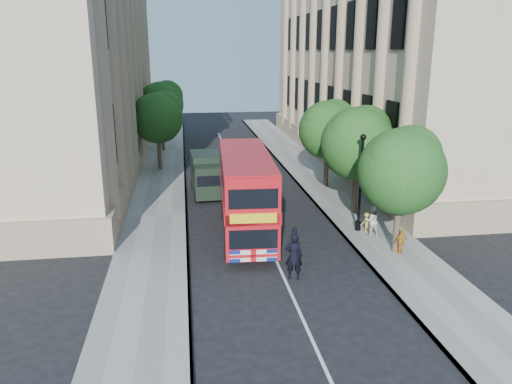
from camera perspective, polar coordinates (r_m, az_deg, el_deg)
name	(u,v)px	position (r m, az deg, el deg)	size (l,w,h in m)	color
ground	(289,290)	(20.67, 3.83, -11.08)	(120.00, 120.00, 0.00)	black
pavement_right	(347,208)	(31.06, 10.40, -1.79)	(3.50, 80.00, 0.12)	gray
pavement_left	(157,216)	(29.55, -11.29, -2.76)	(3.50, 80.00, 0.12)	gray
building_right	(391,54)	(45.60, 15.20, 14.94)	(12.00, 38.00, 18.00)	tan
building_left	(53,55)	(43.11, -22.16, 14.32)	(12.00, 38.00, 18.00)	tan
tree_right_near	(402,166)	(23.77, 16.40, 2.82)	(4.00, 4.00, 6.08)	#473828
tree_right_mid	(358,140)	(29.17, 11.60, 5.88)	(4.20, 4.20, 6.37)	#473828
tree_right_far	(328,127)	(34.82, 8.27, 7.42)	(4.00, 4.00, 6.15)	#473828
tree_left_far	(158,115)	(40.37, -11.15, 8.63)	(4.00, 4.00, 6.30)	#473828
tree_left_back	(161,102)	(48.28, -10.76, 10.12)	(4.20, 4.20, 6.65)	#473828
lamp_post	(360,187)	(26.52, 11.84, 0.58)	(0.32, 0.32, 5.16)	black
double_decker_bus	(246,192)	(25.71, -1.19, 0.04)	(2.91, 9.28, 4.23)	#BA0C13
box_van	(207,176)	(33.27, -5.58, 1.86)	(2.16, 4.83, 2.71)	black
police_constable	(294,256)	(21.20, 4.35, -7.33)	(0.75, 0.49, 2.05)	black
woman_pedestrian	(372,220)	(26.36, 13.08, -3.17)	(0.79, 0.62, 1.63)	beige
child_a	(401,241)	(24.50, 16.24, -5.45)	(0.69, 0.29, 1.18)	orange
child_b	(367,222)	(26.90, 12.56, -3.39)	(0.69, 0.39, 1.06)	gold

